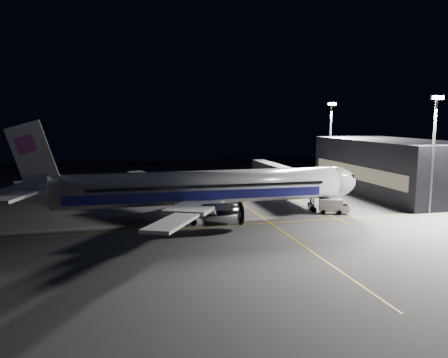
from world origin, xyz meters
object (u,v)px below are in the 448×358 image
airliner (196,188)px  floodlight_mast_north (331,135)px  service_truck (333,206)px  safety_cone_b (173,213)px  baggage_tug (179,204)px  floodlight_mast_south (434,144)px  safety_cone_c (201,204)px  jet_bridge (285,174)px  safety_cone_a (184,212)px

airliner → floodlight_mast_north: size_ratio=2.97×
service_truck → safety_cone_b: (-27.73, 6.16, -1.08)m
baggage_tug → airliner: bearing=-77.3°
airliner → safety_cone_b: size_ratio=94.63×
floodlight_mast_north → service_truck: (-16.75, -34.15, -10.96)m
airliner → floodlight_mast_south: (41.08, -6.01, 7.21)m
floodlight_mast_south → safety_cone_c: bearing=157.1°
service_truck → floodlight_mast_south: bearing=6.9°
airliner → jet_bridge: size_ratio=1.79×
jet_bridge → safety_cone_b: (-26.48, -14.06, -4.26)m
baggage_tug → safety_cone_a: bearing=-85.4°
safety_cone_a → safety_cone_b: bearing=180.0°
safety_cone_a → safety_cone_c: 7.50m
floodlight_mast_south → safety_cone_a: bearing=166.7°
airliner → safety_cone_a: size_ratio=119.93×
airliner → safety_cone_a: (-1.45, 4.00, -4.91)m
airliner → floodlight_mast_south: floodlight_mast_south is taller
service_truck → safety_cone_c: size_ratio=10.29×
floodlight_mast_north → service_truck: 39.59m
floodlight_mast_south → airliner: bearing=171.7°
floodlight_mast_north → baggage_tug: floodlight_mast_north is taller
floodlight_mast_north → safety_cone_b: 53.91m
floodlight_mast_south → safety_cone_c: floodlight_mast_south is taller
airliner → safety_cone_b: 7.14m
floodlight_mast_south → safety_cone_c: (-38.22, 16.15, -12.10)m
safety_cone_c → safety_cone_b: bearing=-135.6°
floodlight_mast_north → safety_cone_a: size_ratio=40.38×
airliner → floodlight_mast_south: bearing=-8.3°
service_truck → safety_cone_b: bearing=-172.7°
floodlight_mast_south → safety_cone_b: bearing=167.3°
floodlight_mast_north → safety_cone_a: (-42.52, -27.99, -12.11)m
airliner → baggage_tug: 10.35m
safety_cone_c → baggage_tug: bearing=-168.7°
baggage_tug → safety_cone_b: (-1.79, -5.25, -0.48)m
service_truck → safety_cone_b: size_ratio=8.48×
baggage_tug → safety_cone_c: (4.47, 0.89, -0.54)m
baggage_tug → safety_cone_a: (0.16, -5.25, -0.55)m
baggage_tug → safety_cone_c: baggage_tug is taller
airliner → baggage_tug: bearing=99.9°
airliner → jet_bridge: 29.31m
airliner → floodlight_mast_south: 42.13m
safety_cone_a → safety_cone_b: safety_cone_b is taller
floodlight_mast_north → safety_cone_c: 45.66m
safety_cone_a → floodlight_mast_north: bearing=33.3°
jet_bridge → service_truck: jet_bridge is taller
jet_bridge → safety_cone_b: bearing=-152.0°
jet_bridge → baggage_tug: size_ratio=13.84×
jet_bridge → safety_cone_c: size_ratio=64.29×
baggage_tug → jet_bridge: bearing=22.4°
jet_bridge → service_truck: bearing=-86.5°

